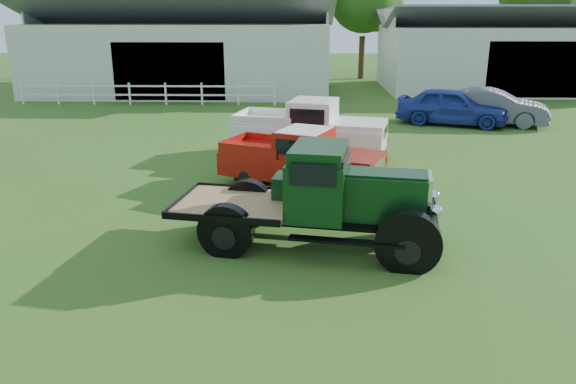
# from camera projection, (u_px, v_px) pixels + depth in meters

# --- Properties ---
(ground) EXTENTS (120.00, 120.00, 0.00)m
(ground) POSITION_uv_depth(u_px,v_px,m) (277.00, 257.00, 11.81)
(ground) COLOR #376D20
(shed_left) EXTENTS (18.80, 10.20, 5.60)m
(shed_left) POSITION_uv_depth(u_px,v_px,m) (185.00, 46.00, 35.85)
(shed_left) COLOR beige
(shed_left) RESTS_ON ground
(shed_right) EXTENTS (16.80, 9.20, 5.20)m
(shed_right) POSITION_uv_depth(u_px,v_px,m) (510.00, 49.00, 36.37)
(shed_right) COLOR beige
(shed_right) RESTS_ON ground
(fence_rail) EXTENTS (14.20, 0.16, 1.20)m
(fence_rail) POSITION_uv_depth(u_px,v_px,m) (148.00, 94.00, 30.85)
(fence_rail) COLOR white
(fence_rail) RESTS_ON ground
(tree_a) EXTENTS (6.30, 6.30, 10.50)m
(tree_a) POSITION_uv_depth(u_px,v_px,m) (56.00, 7.00, 42.02)
(tree_a) COLOR #1C4110
(tree_a) RESTS_ON ground
(tree_b) EXTENTS (6.90, 6.90, 11.50)m
(tree_b) POSITION_uv_depth(u_px,v_px,m) (243.00, 0.00, 42.49)
(tree_b) COLOR #1C4110
(tree_b) RESTS_ON ground
(tree_c) EXTENTS (5.40, 5.40, 9.00)m
(tree_c) POSITION_uv_depth(u_px,v_px,m) (363.00, 17.00, 41.71)
(tree_c) COLOR #1C4110
(tree_c) RESTS_ON ground
(tree_d) EXTENTS (6.00, 6.00, 10.00)m
(tree_d) POSITION_uv_depth(u_px,v_px,m) (535.00, 10.00, 42.19)
(tree_d) COLOR #1C4110
(tree_d) RESTS_ON ground
(vintage_flatbed) EXTENTS (6.01, 3.20, 2.26)m
(vintage_flatbed) POSITION_uv_depth(u_px,v_px,m) (313.00, 197.00, 12.06)
(vintage_flatbed) COLOR black
(vintage_flatbed) RESTS_ON ground
(red_pickup) EXTENTS (5.15, 3.62, 1.75)m
(red_pickup) POSITION_uv_depth(u_px,v_px,m) (301.00, 158.00, 16.21)
(red_pickup) COLOR #A3150C
(red_pickup) RESTS_ON ground
(white_pickup) EXTENTS (5.78, 3.34, 1.99)m
(white_pickup) POSITION_uv_depth(u_px,v_px,m) (310.00, 129.00, 19.59)
(white_pickup) COLOR white
(white_pickup) RESTS_ON ground
(misc_car_blue) EXTENTS (5.26, 3.49, 1.66)m
(misc_car_blue) POSITION_uv_depth(u_px,v_px,m) (452.00, 106.00, 25.34)
(misc_car_blue) COLOR navy
(misc_car_blue) RESTS_ON ground
(misc_car_grey) EXTENTS (5.12, 3.17, 1.59)m
(misc_car_grey) POSITION_uv_depth(u_px,v_px,m) (492.00, 107.00, 25.39)
(misc_car_grey) COLOR #4F505C
(misc_car_grey) RESTS_ON ground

